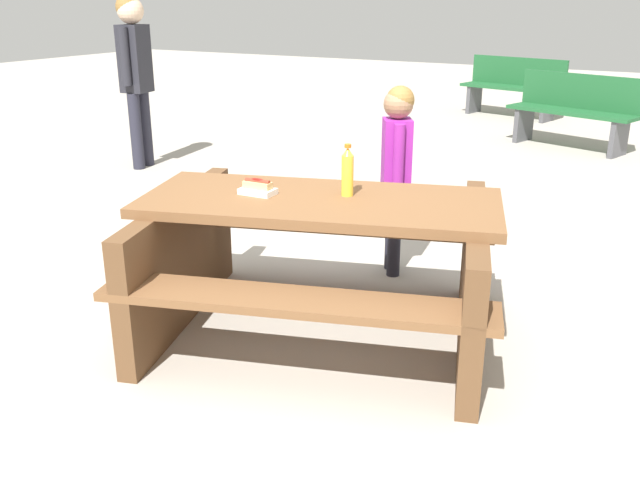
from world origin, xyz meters
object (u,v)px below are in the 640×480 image
(park_bench_far, at_px, (513,86))
(bystander_adult, at_px, (134,59))
(park_bench_near, at_px, (574,110))
(picnic_table, at_px, (320,255))
(child_in_coat, at_px, (396,157))
(hotdog_tray, at_px, (258,188))
(soda_bottle, at_px, (348,172))

(park_bench_far, height_order, bystander_adult, bystander_adult)
(park_bench_near, height_order, bystander_adult, bystander_adult)
(park_bench_far, relative_size, bystander_adult, 0.90)
(picnic_table, height_order, child_in_coat, child_in_coat)
(picnic_table, bearing_deg, bystander_adult, -34.50)
(hotdog_tray, distance_m, park_bench_far, 7.59)
(child_in_coat, relative_size, park_bench_far, 0.78)
(soda_bottle, relative_size, hotdog_tray, 1.45)
(park_bench_far, bearing_deg, child_in_coat, 97.90)
(hotdog_tray, bearing_deg, soda_bottle, -153.93)
(soda_bottle, bearing_deg, hotdog_tray, 26.07)
(soda_bottle, relative_size, child_in_coat, 0.22)
(soda_bottle, relative_size, park_bench_near, 0.17)
(hotdog_tray, relative_size, park_bench_near, 0.12)
(picnic_table, distance_m, park_bench_far, 7.52)
(park_bench_far, bearing_deg, bystander_adult, 63.22)
(picnic_table, height_order, park_bench_near, park_bench_near)
(soda_bottle, xyz_separation_m, hotdog_tray, (0.41, 0.20, -0.09))
(park_bench_near, height_order, park_bench_far, same)
(soda_bottle, height_order, hotdog_tray, soda_bottle)
(picnic_table, bearing_deg, park_bench_far, -83.11)
(child_in_coat, height_order, park_bench_far, child_in_coat)
(picnic_table, distance_m, park_bench_near, 5.60)
(hotdog_tray, relative_size, child_in_coat, 0.15)
(picnic_table, relative_size, park_bench_near, 1.38)
(child_in_coat, relative_size, park_bench_near, 0.78)
(hotdog_tray, distance_m, park_bench_near, 5.72)
(picnic_table, relative_size, bystander_adult, 1.24)
(park_bench_near, bearing_deg, hotdog_tray, 83.94)
(park_bench_near, bearing_deg, bystander_adult, 40.45)
(child_in_coat, bearing_deg, soda_bottle, 96.62)
(hotdog_tray, height_order, child_in_coat, child_in_coat)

